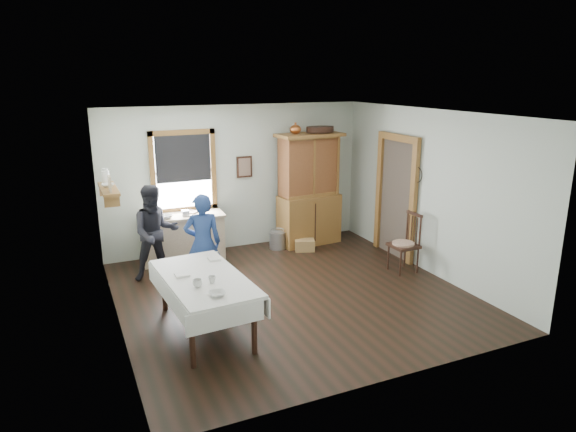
{
  "coord_description": "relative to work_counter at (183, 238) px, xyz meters",
  "views": [
    {
      "loc": [
        -2.99,
        -6.55,
        3.22
      ],
      "look_at": [
        0.08,
        0.3,
        1.15
      ],
      "focal_mm": 32.0,
      "sensor_mm": 36.0,
      "label": 1
    }
  ],
  "objects": [
    {
      "name": "work_counter",
      "position": [
        0.0,
        0.0,
        0.0
      ],
      "size": [
        1.5,
        0.65,
        0.84
      ],
      "primitive_type": "cube",
      "rotation": [
        0.0,
        0.0,
        -0.07
      ],
      "color": "tan",
      "rests_on": "room"
    },
    {
      "name": "woman_blue",
      "position": [
        -0.02,
        -1.47,
        0.29
      ],
      "size": [
        0.57,
        0.42,
        1.42
      ],
      "primitive_type": "imported",
      "rotation": [
        0.0,
        0.0,
        2.98
      ],
      "color": "navy",
      "rests_on": "room"
    },
    {
      "name": "wicker_basket",
      "position": [
        2.2,
        -0.42,
        -0.31
      ],
      "size": [
        0.43,
        0.36,
        0.21
      ],
      "primitive_type": "cube",
      "rotation": [
        0.0,
        0.0,
        -0.34
      ],
      "color": "#9D7247",
      "rests_on": "room"
    },
    {
      "name": "wall_shelf",
      "position": [
        -1.22,
        -0.61,
        1.15
      ],
      "size": [
        0.24,
        1.0,
        0.44
      ],
      "color": "olive",
      "rests_on": "room"
    },
    {
      "name": "table_cup_b",
      "position": [
        -0.3,
        -2.95,
        0.37
      ],
      "size": [
        0.12,
        0.12,
        0.09
      ],
      "primitive_type": "imported",
      "rotation": [
        0.0,
        0.0,
        0.29
      ],
      "color": "silver",
      "rests_on": "dining_table"
    },
    {
      "name": "room",
      "position": [
        1.15,
        -2.15,
        0.93
      ],
      "size": [
        5.01,
        5.01,
        2.7
      ],
      "color": "black",
      "rests_on": "ground"
    },
    {
      "name": "table_bowl",
      "position": [
        -0.35,
        -3.35,
        0.35
      ],
      "size": [
        0.22,
        0.22,
        0.05
      ],
      "primitive_type": "imported",
      "rotation": [
        0.0,
        0.0,
        0.0
      ],
      "color": "silver",
      "rests_on": "dining_table"
    },
    {
      "name": "counter_book",
      "position": [
        0.11,
        0.06,
        0.43
      ],
      "size": [
        0.27,
        0.28,
        0.02
      ],
      "primitive_type": "imported",
      "rotation": [
        0.0,
        0.0,
        0.61
      ],
      "color": "#7B6152",
      "rests_on": "work_counter"
    },
    {
      "name": "rug_beater",
      "position": [
        3.6,
        -1.85,
        1.3
      ],
      "size": [
        0.01,
        0.27,
        0.27
      ],
      "primitive_type": "torus",
      "rotation": [
        0.0,
        1.57,
        0.0
      ],
      "color": "black",
      "rests_on": "room"
    },
    {
      "name": "china_hutch",
      "position": [
        2.49,
        -0.03,
        0.66
      ],
      "size": [
        1.31,
        0.71,
        2.16
      ],
      "primitive_type": "cube",
      "rotation": [
        0.0,
        0.0,
        0.09
      ],
      "color": "olive",
      "rests_on": "room"
    },
    {
      "name": "counter_bowl",
      "position": [
        -0.29,
        -0.12,
        0.45
      ],
      "size": [
        0.24,
        0.24,
        0.06
      ],
      "primitive_type": "imported",
      "rotation": [
        0.0,
        0.0,
        0.25
      ],
      "color": "silver",
      "rests_on": "work_counter"
    },
    {
      "name": "dining_table",
      "position": [
        -0.34,
        -2.72,
        -0.05
      ],
      "size": [
        1.11,
        1.92,
        0.74
      ],
      "primitive_type": "cube",
      "rotation": [
        0.0,
        0.0,
        0.07
      ],
      "color": "silver",
      "rests_on": "room"
    },
    {
      "name": "framed_picture",
      "position": [
        1.3,
        0.31,
        1.13
      ],
      "size": [
        0.3,
        0.04,
        0.4
      ],
      "primitive_type": "cube",
      "color": "black",
      "rests_on": "room"
    },
    {
      "name": "pail",
      "position": [
        1.78,
        -0.1,
        -0.25
      ],
      "size": [
        0.4,
        0.4,
        0.33
      ],
      "primitive_type": "cube",
      "rotation": [
        0.0,
        0.0,
        -0.39
      ],
      "color": "#9A9DA2",
      "rests_on": "room"
    },
    {
      "name": "table_cup_a",
      "position": [
        -0.49,
        -3.0,
        0.37
      ],
      "size": [
        0.16,
        0.16,
        0.1
      ],
      "primitive_type": "imported",
      "rotation": [
        0.0,
        0.0,
        0.38
      ],
      "color": "silver",
      "rests_on": "dining_table"
    },
    {
      "name": "figure_dark",
      "position": [
        -0.58,
        -0.67,
        0.3
      ],
      "size": [
        0.71,
        0.56,
        1.44
      ],
      "primitive_type": "imported",
      "rotation": [
        0.0,
        0.0,
        -0.02
      ],
      "color": "black",
      "rests_on": "room"
    },
    {
      "name": "doorway",
      "position": [
        3.6,
        -1.3,
        0.74
      ],
      "size": [
        0.09,
        1.14,
        2.22
      ],
      "color": "#473D33",
      "rests_on": "room"
    },
    {
      "name": "spindle_chair",
      "position": [
        3.25,
        -2.05,
        0.09
      ],
      "size": [
        0.48,
        0.48,
        1.02
      ],
      "primitive_type": "cube",
      "rotation": [
        0.0,
        0.0,
        0.03
      ],
      "color": "black",
      "rests_on": "room"
    },
    {
      "name": "window",
      "position": [
        0.15,
        0.32,
        1.2
      ],
      "size": [
        1.18,
        0.07,
        1.48
      ],
      "color": "white",
      "rests_on": "room"
    },
    {
      "name": "shelf_bowl",
      "position": [
        -1.22,
        -0.6,
        1.18
      ],
      "size": [
        0.22,
        0.22,
        0.05
      ],
      "primitive_type": "imported",
      "color": "silver",
      "rests_on": "wall_shelf"
    }
  ]
}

